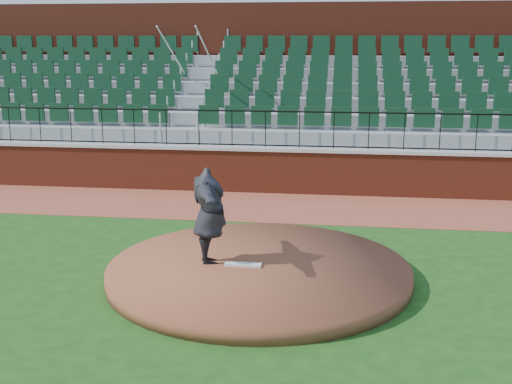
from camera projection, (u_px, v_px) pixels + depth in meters
The scene contains 10 objects.
ground at pixel (245, 281), 11.65m from camera, with size 90.00×90.00×0.00m, color #194213.
warning_track at pixel (276, 206), 16.85m from camera, with size 34.00×3.20×0.01m, color brown.
field_wall at pixel (282, 172), 18.26m from camera, with size 34.00×0.35×1.20m, color maroon.
wall_cap at pixel (282, 149), 18.11m from camera, with size 34.00×0.45×0.10m, color #B7B7B7.
wall_railing at pixel (282, 130), 17.99m from camera, with size 34.00×0.05×1.00m, color black, non-canonical shape.
seating_stands at pixel (291, 102), 20.50m from camera, with size 34.00×5.10×4.60m, color gray, non-canonical shape.
concourse_wall at pixel (297, 82), 23.10m from camera, with size 34.00×0.50×5.50m, color maroon.
pitchers_mound at pixel (259, 271), 11.78m from camera, with size 5.49×5.49×0.25m, color brown.
pitching_rubber at pixel (243, 265), 11.70m from camera, with size 0.67×0.17×0.04m, color silver.
pitcher at pixel (209, 216), 11.69m from camera, with size 2.18×0.59×1.78m, color black.
Camera 1 is at (1.66, -10.84, 4.23)m, focal length 45.47 mm.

